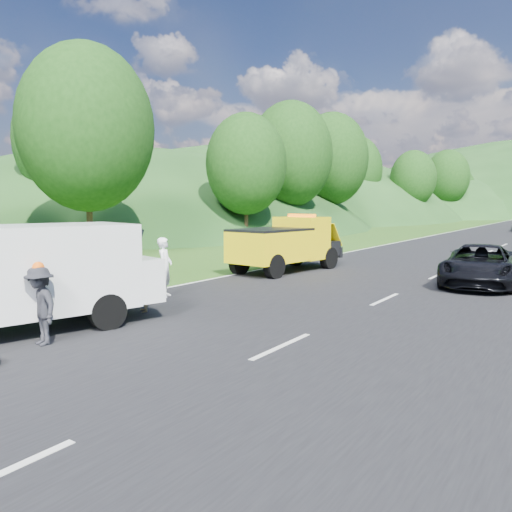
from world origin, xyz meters
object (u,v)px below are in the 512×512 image
Objects in this scene: passing_suv at (479,286)px; white_van at (13,274)px; tow_truck at (287,244)px; worker at (42,346)px; woman at (165,297)px; child at (143,313)px; suitcase at (106,288)px.

white_van is at bearing -125.65° from passing_suv.
tow_truck reaches higher than worker.
tow_truck is 12.26m from white_van.
woman is 10.95m from passing_suv.
child is at bearing 108.88° from worker.
tow_truck reaches higher than child.
child is at bearing -130.07° from passing_suv.
worker reaches higher than suitcase.
worker is 0.32× the size of passing_suv.
white_van is 4.50× the size of worker.
tow_truck is at bearing 105.89° from worker.
white_van is at bearing -64.94° from suitcase.
passing_suv is at bearing 74.28° from worker.
white_van reaches higher than suitcase.
woman is (-0.11, -7.19, -1.19)m from tow_truck.
tow_truck is 3.62× the size of worker.
tow_truck is 9.26m from child.
child is (1.08, -1.94, 0.00)m from woman.
suitcase is (-2.61, 0.94, 0.28)m from child.
suitcase is at bearing 130.53° from white_van.
white_van reaches higher than woman.
woman is at bearing 158.68° from child.
white_van is at bearing -82.06° from tow_truck.
passing_suv is at bearing 11.75° from tow_truck.
woman is 1.86m from suitcase.
worker reaches higher than child.
suitcase is at bearing 135.74° from worker.
child is at bearing -19.74° from suitcase.
suitcase is 12.75m from passing_suv.
child is (0.96, -9.13, -1.19)m from tow_truck.
white_van is 5.25m from woman.
passing_suv is at bearing -72.24° from woman.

